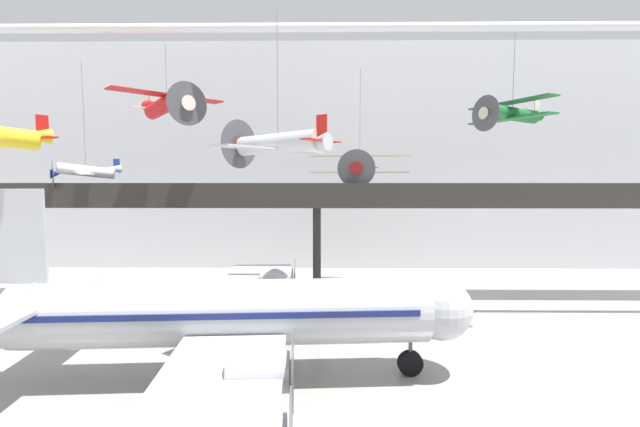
% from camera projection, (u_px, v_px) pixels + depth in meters
% --- Properties ---
extents(hangar_back_wall, '(140.00, 3.00, 24.78)m').
position_uv_depth(hangar_back_wall, '(319.00, 157.00, 48.39)').
color(hangar_back_wall, silver).
rests_on(hangar_back_wall, ground).
extents(mezzanine_walkway, '(110.00, 3.20, 9.71)m').
position_uv_depth(mezzanine_walkway, '(317.00, 203.00, 35.45)').
color(mezzanine_walkway, '#2D2B28').
rests_on(mezzanine_walkway, ground).
extents(ceiling_truss_beam, '(120.00, 0.60, 0.60)m').
position_uv_depth(ceiling_truss_beam, '(315.00, 27.00, 28.26)').
color(ceiling_truss_beam, silver).
extents(airliner_silver_main, '(25.64, 29.18, 9.64)m').
position_uv_depth(airliner_silver_main, '(223.00, 314.00, 21.20)').
color(airliner_silver_main, '#B7BABF').
rests_on(airliner_silver_main, ground).
extents(suspended_plane_white_twin, '(5.35, 5.80, 10.31)m').
position_uv_depth(suspended_plane_white_twin, '(86.00, 171.00, 35.22)').
color(suspended_plane_white_twin, silver).
extents(suspended_plane_silver_racer, '(7.20, 7.86, 8.94)m').
position_uv_depth(suspended_plane_silver_racer, '(278.00, 144.00, 25.00)').
color(suspended_plane_silver_racer, silver).
extents(suspended_plane_green_biplane, '(5.59, 6.35, 6.60)m').
position_uv_depth(suspended_plane_green_biplane, '(512.00, 113.00, 28.79)').
color(suspended_plane_green_biplane, '#1E6B33').
extents(suspended_plane_red_highwing, '(7.02, 7.01, 6.11)m').
position_uv_depth(suspended_plane_red_highwing, '(167.00, 103.00, 30.91)').
color(suspended_plane_red_highwing, red).
extents(suspended_plane_cream_biplane, '(8.77, 7.21, 10.27)m').
position_uv_depth(suspended_plane_cream_biplane, '(360.00, 166.00, 37.70)').
color(suspended_plane_cream_biplane, beige).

